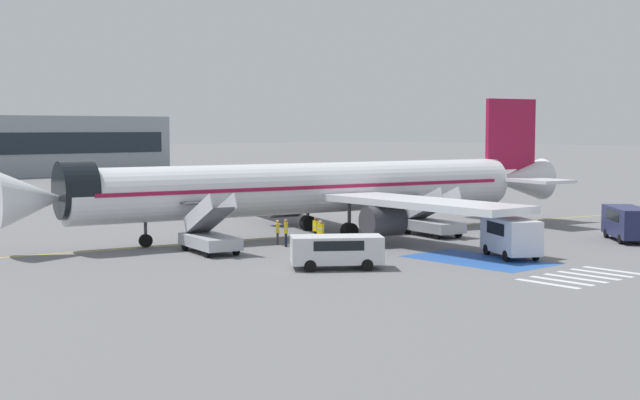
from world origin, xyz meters
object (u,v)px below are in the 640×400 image
(service_van_0, at_px, (511,234))
(service_van_1, at_px, (337,249))
(boarding_stairs_forward, at_px, (210,237))
(baggage_cart, at_px, (511,229))
(ground_crew_3, at_px, (320,232))
(ground_crew_0, at_px, (316,229))
(boarding_stairs_aft, at_px, (432,223))
(fuel_tanker, at_px, (183,188))
(airliner, at_px, (316,188))
(service_van_2, at_px, (627,221))
(ground_crew_2, at_px, (286,231))
(ground_crew_1, at_px, (278,231))

(service_van_0, relative_size, service_van_1, 0.93)
(boarding_stairs_forward, bearing_deg, service_van_0, -36.74)
(boarding_stairs_forward, height_order, baggage_cart, boarding_stairs_forward)
(service_van_0, height_order, ground_crew_3, service_van_0)
(service_van_0, xyz_separation_m, ground_crew_0, (-4.66, 11.87, -0.33))
(boarding_stairs_aft, bearing_deg, service_van_1, -145.79)
(service_van_0, bearing_deg, fuel_tanker, -66.72)
(airliner, distance_m, service_van_2, 21.05)
(boarding_stairs_forward, xyz_separation_m, ground_crew_2, (5.17, -0.92, 0.07))
(service_van_1, relative_size, baggage_cart, 1.72)
(fuel_tanker, distance_m, service_van_2, 42.04)
(service_van_1, bearing_deg, service_van_0, 105.74)
(fuel_tanker, bearing_deg, ground_crew_1, 153.30)
(baggage_cart, height_order, ground_crew_3, ground_crew_3)
(service_van_0, height_order, ground_crew_0, service_van_0)
(baggage_cart, xyz_separation_m, ground_crew_2, (-17.13, 4.64, 0.77))
(service_van_1, bearing_deg, service_van_2, 114.82)
(boarding_stairs_forward, relative_size, baggage_cart, 1.84)
(fuel_tanker, height_order, service_van_0, fuel_tanker)
(airliner, distance_m, boarding_stairs_forward, 11.01)
(airliner, distance_m, fuel_tanker, 25.75)
(boarding_stairs_forward, distance_m, fuel_tanker, 31.68)
(airliner, bearing_deg, service_van_0, -163.54)
(service_van_0, bearing_deg, baggage_cart, -115.09)
(service_van_0, height_order, ground_crew_1, service_van_0)
(ground_crew_1, height_order, ground_crew_3, ground_crew_3)
(boarding_stairs_aft, xyz_separation_m, ground_crew_2, (-11.25, 2.28, 0.09))
(boarding_stairs_forward, relative_size, ground_crew_0, 3.10)
(boarding_stairs_aft, xyz_separation_m, service_van_2, (7.61, -10.47, 0.41))
(airliner, relative_size, boarding_stairs_aft, 7.71)
(ground_crew_2, bearing_deg, airliner, 164.60)
(boarding_stairs_aft, distance_m, fuel_tanker, 30.74)
(baggage_cart, relative_size, ground_crew_3, 1.77)
(baggage_cart, bearing_deg, service_van_1, -134.90)
(boarding_stairs_forward, distance_m, baggage_cart, 23.00)
(fuel_tanker, height_order, service_van_2, fuel_tanker)
(ground_crew_1, height_order, ground_crew_2, ground_crew_2)
(ground_crew_0, distance_m, ground_crew_1, 2.46)
(boarding_stairs_forward, xyz_separation_m, ground_crew_0, (7.32, -1.32, 0.07))
(airliner, height_order, ground_crew_3, airliner)
(service_van_1, xyz_separation_m, ground_crew_2, (3.51, 8.60, -0.06))
(ground_crew_1, bearing_deg, ground_crew_3, 69.78)
(service_van_1, relative_size, ground_crew_0, 2.90)
(ground_crew_1, bearing_deg, service_van_1, 19.23)
(service_van_2, bearing_deg, ground_crew_2, -170.60)
(boarding_stairs_forward, relative_size, service_van_0, 1.15)
(boarding_stairs_aft, xyz_separation_m, service_van_0, (-4.44, -10.00, 0.42))
(fuel_tanker, xyz_separation_m, ground_crew_0, (-8.33, -28.85, -0.78))
(ground_crew_0, height_order, ground_crew_2, ground_crew_0)
(ground_crew_0, bearing_deg, boarding_stairs_aft, 88.08)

